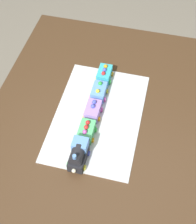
# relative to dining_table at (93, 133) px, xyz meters

# --- Properties ---
(ground_plane) EXTENTS (8.00, 8.00, 0.00)m
(ground_plane) POSITION_rel_dining_table_xyz_m (0.00, 0.00, -0.63)
(ground_plane) COLOR gray
(dining_table) EXTENTS (1.40, 1.00, 0.74)m
(dining_table) POSITION_rel_dining_table_xyz_m (0.00, 0.00, 0.00)
(dining_table) COLOR #4C331E
(dining_table) RESTS_ON ground
(cake_board) EXTENTS (0.60, 0.40, 0.00)m
(cake_board) POSITION_rel_dining_table_xyz_m (0.03, -0.02, 0.11)
(cake_board) COLOR silver
(cake_board) RESTS_ON dining_table
(cake_locomotive) EXTENTS (0.14, 0.08, 0.12)m
(cake_locomotive) POSITION_rel_dining_table_xyz_m (-0.21, 0.01, 0.16)
(cake_locomotive) COLOR #232328
(cake_locomotive) RESTS_ON cake_board
(cake_car_hopper_mint_green) EXTENTS (0.10, 0.08, 0.07)m
(cake_car_hopper_mint_green) POSITION_rel_dining_table_xyz_m (-0.08, 0.01, 0.14)
(cake_car_hopper_mint_green) COLOR #59CC7A
(cake_car_hopper_mint_green) RESTS_ON cake_board
(cake_car_flatbed_lavender) EXTENTS (0.10, 0.08, 0.07)m
(cake_car_flatbed_lavender) POSITION_rel_dining_table_xyz_m (0.04, 0.01, 0.14)
(cake_car_flatbed_lavender) COLOR #AD84E0
(cake_car_flatbed_lavender) RESTS_ON cake_board
(cake_car_tanker_sky_blue) EXTENTS (0.10, 0.08, 0.07)m
(cake_car_tanker_sky_blue) POSITION_rel_dining_table_xyz_m (0.15, 0.01, 0.14)
(cake_car_tanker_sky_blue) COLOR #669EEA
(cake_car_tanker_sky_blue) RESTS_ON cake_board
(cake_car_caboose_turquoise) EXTENTS (0.10, 0.08, 0.07)m
(cake_car_caboose_turquoise) POSITION_rel_dining_table_xyz_m (0.27, 0.01, 0.14)
(cake_car_caboose_turquoise) COLOR #38B7C6
(cake_car_caboose_turquoise) RESTS_ON cake_board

